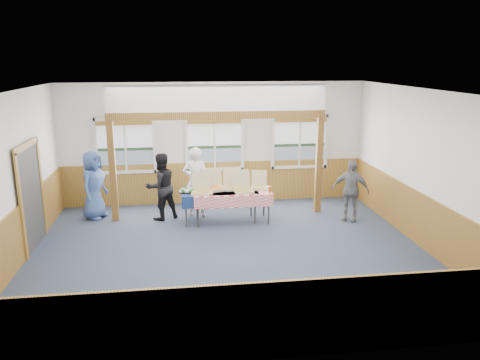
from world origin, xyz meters
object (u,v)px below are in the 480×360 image
object	(u,v)px
table_left	(220,193)
woman_black	(161,187)
man_blue	(94,185)
woman_white	(196,182)
table_right	(232,193)
person_grey	(350,190)

from	to	relation	value
table_left	woman_black	xyz separation A→B (m)	(-1.37, 0.37, 0.11)
woman_black	man_blue	bearing A→B (deg)	-37.46
woman_white	table_left	bearing A→B (deg)	151.60
table_right	person_grey	bearing A→B (deg)	-15.41
woman_white	woman_black	bearing A→B (deg)	20.75
person_grey	table_right	bearing A→B (deg)	-155.28
table_right	person_grey	world-z (taller)	person_grey
woman_white	man_blue	xyz separation A→B (m)	(-2.45, 0.19, -0.03)
man_blue	person_grey	bearing A→B (deg)	-77.09
table_right	person_grey	xyz separation A→B (m)	(2.80, -0.26, 0.05)
table_left	woman_white	xyz separation A→B (m)	(-0.53, 0.48, 0.17)
table_left	woman_black	distance (m)	1.43
woman_white	person_grey	world-z (taller)	woman_white
man_blue	woman_white	bearing A→B (deg)	-72.35
woman_white	table_right	bearing A→B (deg)	160.89
table_right	woman_black	world-z (taller)	woman_black
table_left	man_blue	world-z (taller)	man_blue
table_left	person_grey	bearing A→B (deg)	1.56
table_left	woman_black	bearing A→B (deg)	172.15
table_right	man_blue	bearing A→B (deg)	157.56
person_grey	table_left	bearing A→B (deg)	-155.69
woman_white	man_blue	distance (m)	2.46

